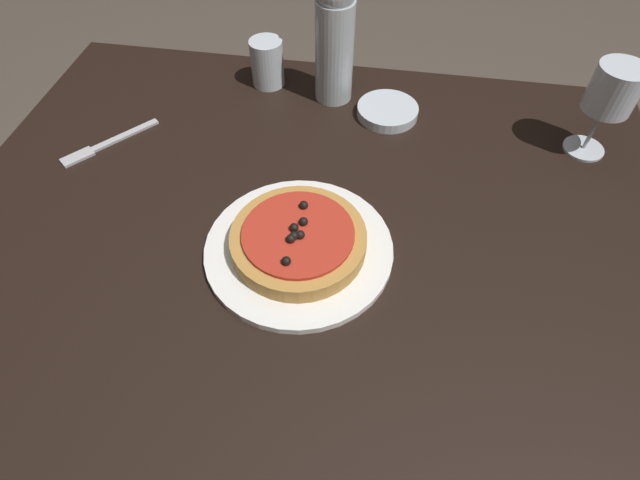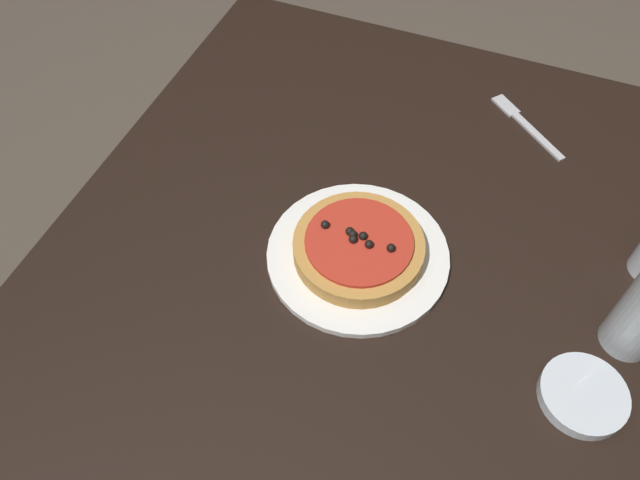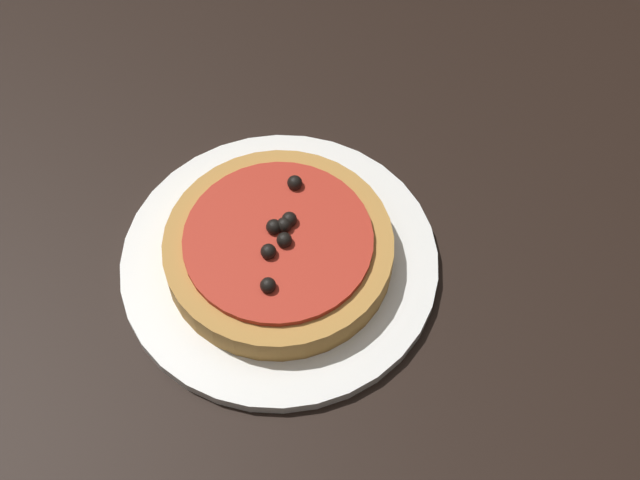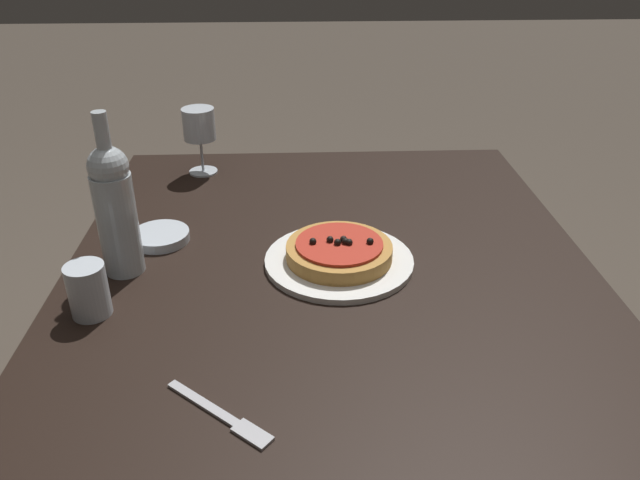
% 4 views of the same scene
% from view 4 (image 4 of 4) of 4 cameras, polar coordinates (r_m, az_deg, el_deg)
% --- Properties ---
extents(dining_table, '(1.22, 1.04, 0.71)m').
position_cam_4_polar(dining_table, '(1.28, 0.88, -5.20)').
color(dining_table, black).
rests_on(dining_table, ground_plane).
extents(dinner_plate, '(0.29, 0.29, 0.01)m').
position_cam_4_polar(dinner_plate, '(1.23, 1.75, -1.90)').
color(dinner_plate, white).
rests_on(dinner_plate, dining_table).
extents(pizza, '(0.21, 0.21, 0.05)m').
position_cam_4_polar(pizza, '(1.22, 1.77, -0.98)').
color(pizza, '#BC843D').
rests_on(pizza, dinner_plate).
extents(wine_glass, '(0.08, 0.08, 0.17)m').
position_cam_4_polar(wine_glass, '(1.64, -11.00, 10.15)').
color(wine_glass, silver).
rests_on(wine_glass, dining_table).
extents(wine_bottle, '(0.08, 0.08, 0.32)m').
position_cam_4_polar(wine_bottle, '(1.21, -18.23, 2.86)').
color(wine_bottle, '#B2BCC1').
rests_on(wine_bottle, dining_table).
extents(water_cup, '(0.07, 0.07, 0.10)m').
position_cam_4_polar(water_cup, '(1.14, -20.44, -4.33)').
color(water_cup, silver).
rests_on(water_cup, dining_table).
extents(side_bowl, '(0.12, 0.12, 0.02)m').
position_cam_4_polar(side_bowl, '(1.35, -14.39, 0.32)').
color(side_bowl, silver).
rests_on(side_bowl, dining_table).
extents(fork, '(0.14, 0.16, 0.00)m').
position_cam_4_polar(fork, '(0.91, -8.77, -15.65)').
color(fork, '#B7B7BC').
rests_on(fork, dining_table).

